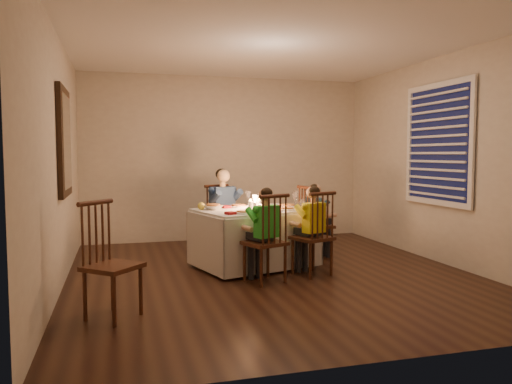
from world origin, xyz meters
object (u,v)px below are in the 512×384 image
object	(u,v)px
chair_end	(316,258)
serving_bowl	(213,207)
chair_near_right	(312,275)
child_yellow	(312,275)
adult	(224,256)
child_green	(265,282)
chair_adult	(224,256)
child_teal	(316,258)
dining_table	(254,226)
chair_extra	(114,318)
chair_near_left	(265,282)

from	to	relation	value
chair_end	serving_bowl	world-z (taller)	serving_bowl
chair_near_right	child_yellow	bearing A→B (deg)	180.00
child_yellow	chair_near_right	bearing A→B (deg)	180.00
child_yellow	adult	bearing A→B (deg)	-80.65
adult	child_green	xyz separation A→B (m)	(0.14, -1.48, 0.00)
chair_adult	child_teal	xyz separation A→B (m)	(1.15, -0.44, 0.00)
child_yellow	dining_table	bearing A→B (deg)	-68.92
chair_near_right	child_yellow	size ratio (longest dim) A/B	0.95
chair_extra	adult	size ratio (longest dim) A/B	0.84
chair_adult	chair_near_right	world-z (taller)	same
dining_table	adult	distance (m)	0.91
chair_adult	child_teal	world-z (taller)	child_teal
chair_adult	serving_bowl	distance (m)	1.00
chair_extra	child_teal	world-z (taller)	chair_extra
chair_near_right	chair_extra	world-z (taller)	chair_extra
chair_near_left	serving_bowl	distance (m)	1.19
child_teal	serving_bowl	distance (m)	1.60
child_teal	chair_adult	bearing A→B (deg)	61.38
child_yellow	chair_end	bearing A→B (deg)	-135.32
chair_end	chair_extra	world-z (taller)	chair_extra
child_teal	chair_extra	bearing A→B (deg)	117.67
dining_table	child_green	size ratio (longest dim) A/B	1.54
chair_end	adult	distance (m)	1.24
chair_end	child_green	xyz separation A→B (m)	(-1.01, -1.04, 0.00)
chair_adult	chair_end	size ratio (longest dim) A/B	1.00
chair_end	child_teal	size ratio (longest dim) A/B	0.98
child_yellow	serving_bowl	bearing A→B (deg)	-54.16
chair_near_right	chair_end	world-z (taller)	same
chair_end	child_teal	distance (m)	0.00
chair_extra	child_green	size ratio (longest dim) A/B	0.97
chair_adult	child_yellow	size ratio (longest dim) A/B	0.95
chair_end	child_teal	xyz separation A→B (m)	(0.00, 0.00, 0.00)
chair_near_left	chair_end	distance (m)	1.45
child_green	serving_bowl	distance (m)	1.19
chair_adult	child_teal	distance (m)	1.24
chair_near_right	chair_end	xyz separation A→B (m)	(0.40, 0.87, 0.00)
chair_adult	chair_near_right	size ratio (longest dim) A/B	1.00
chair_end	chair_extra	distance (m)	3.15
dining_table	chair_end	xyz separation A→B (m)	(0.92, 0.28, -0.50)
chair_near_right	child_green	world-z (taller)	child_green
adult	child_teal	world-z (taller)	adult
chair_near_right	child_green	distance (m)	0.63
chair_end	child_green	distance (m)	1.45
dining_table	chair_extra	distance (m)	2.31
chair_adult	chair_near_left	size ratio (longest dim) A/B	1.00
chair_end	serving_bowl	xyz separation A→B (m)	(-1.41, -0.20, 0.73)
adult	serving_bowl	distance (m)	1.00
chair_near_left	serving_bowl	size ratio (longest dim) A/B	4.51
dining_table	chair_adult	size ratio (longest dim) A/B	1.64
chair_adult	adult	xyz separation A→B (m)	(0.00, 0.00, 0.00)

